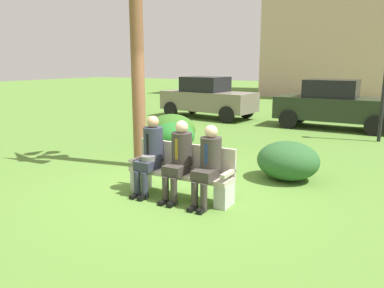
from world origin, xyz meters
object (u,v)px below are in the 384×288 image
(park_bench, at_px, (182,172))
(seated_man_left, at_px, (151,151))
(seated_man_middle, at_px, (179,156))
(parked_car_far, at_px, (334,104))
(shrub_far_lawn, at_px, (174,136))
(shrub_near_bench, at_px, (171,129))
(seated_man_right, at_px, (208,161))
(parked_car_near, at_px, (207,97))
(shrub_mid_lawn, at_px, (288,161))

(park_bench, height_order, seated_man_left, seated_man_left)
(seated_man_middle, height_order, parked_car_far, parked_car_far)
(shrub_far_lawn, bearing_deg, seated_man_left, -63.62)
(seated_man_left, distance_m, shrub_far_lawn, 3.52)
(shrub_near_bench, height_order, shrub_far_lawn, shrub_near_bench)
(seated_man_right, height_order, shrub_far_lawn, seated_man_right)
(park_bench, distance_m, parked_car_far, 8.51)
(shrub_far_lawn, distance_m, parked_car_near, 5.93)
(shrub_far_lawn, height_order, parked_car_near, parked_car_near)
(seated_man_middle, bearing_deg, seated_man_right, -0.28)
(shrub_near_bench, xyz_separation_m, shrub_mid_lawn, (3.73, -1.57, -0.05))
(seated_man_middle, bearing_deg, parked_car_far, 83.98)
(seated_man_left, relative_size, seated_man_middle, 1.03)
(parked_car_near, bearing_deg, parked_car_far, -1.63)
(parked_car_near, bearing_deg, shrub_near_bench, -72.70)
(shrub_far_lawn, bearing_deg, seated_man_middle, -55.71)
(park_bench, xyz_separation_m, shrub_near_bench, (-2.45, 3.42, 0.01))
(seated_man_left, distance_m, parked_car_near, 9.39)
(seated_man_left, distance_m, shrub_mid_lawn, 2.73)
(shrub_mid_lawn, height_order, parked_car_far, parked_car_far)
(shrub_near_bench, bearing_deg, parked_car_near, 107.30)
(seated_man_right, bearing_deg, parked_car_near, 117.97)
(seated_man_left, xyz_separation_m, parked_car_near, (-3.50, 8.72, 0.09))
(seated_man_middle, xyz_separation_m, parked_car_near, (-4.08, 8.71, 0.10))
(seated_man_left, height_order, shrub_mid_lawn, seated_man_left)
(park_bench, bearing_deg, shrub_far_lawn, 125.04)
(seated_man_middle, height_order, shrub_far_lawn, seated_man_middle)
(shrub_near_bench, bearing_deg, shrub_far_lawn, -50.35)
(shrub_near_bench, xyz_separation_m, shrub_far_lawn, (0.34, -0.41, -0.07))
(parked_car_far, bearing_deg, seated_man_middle, -96.02)
(park_bench, relative_size, seated_man_left, 1.37)
(seated_man_left, distance_m, shrub_near_bench, 4.03)
(shrub_near_bench, height_order, parked_car_far, parked_car_far)
(seated_man_middle, height_order, seated_man_right, seated_man_middle)
(parked_car_near, relative_size, parked_car_far, 1.03)
(park_bench, height_order, seated_man_middle, seated_man_middle)
(seated_man_right, distance_m, parked_car_near, 9.87)
(shrub_mid_lawn, relative_size, parked_car_far, 0.31)
(seated_man_left, height_order, parked_car_far, parked_car_far)
(seated_man_middle, xyz_separation_m, shrub_far_lawn, (-2.13, 3.13, -0.38))
(park_bench, bearing_deg, seated_man_middle, -78.27)
(seated_man_right, relative_size, shrub_near_bench, 0.94)
(park_bench, bearing_deg, parked_car_far, 83.72)
(seated_man_middle, xyz_separation_m, shrub_near_bench, (-2.47, 3.54, -0.31))
(park_bench, distance_m, seated_man_right, 0.66)
(seated_man_right, height_order, parked_car_far, parked_car_far)
(seated_man_middle, bearing_deg, seated_man_left, -179.79)
(seated_man_middle, relative_size, shrub_mid_lawn, 1.09)
(park_bench, bearing_deg, seated_man_left, -167.24)
(shrub_mid_lawn, relative_size, parked_car_near, 0.30)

